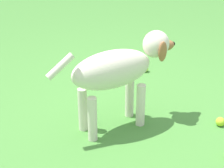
{
  "coord_description": "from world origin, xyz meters",
  "views": [
    {
      "loc": [
        0.87,
        -2.15,
        1.39
      ],
      "look_at": [
        -0.07,
        -0.18,
        0.34
      ],
      "focal_mm": 57.82,
      "sensor_mm": 36.0,
      "label": 1
    }
  ],
  "objects": [
    {
      "name": "ground",
      "position": [
        0.0,
        0.0,
        0.0
      ],
      "size": [
        14.0,
        14.0,
        0.0
      ],
      "primitive_type": "plane",
      "color": "#478438"
    },
    {
      "name": "dog",
      "position": [
        -0.04,
        -0.13,
        0.43
      ],
      "size": [
        0.6,
        0.82,
        0.65
      ],
      "rotation": [
        0.0,
        0.0,
        0.96
      ],
      "color": "silver",
      "rests_on": "ground"
    },
    {
      "name": "tennis_ball_0",
      "position": [
        -0.21,
        0.84,
        0.03
      ],
      "size": [
        0.07,
        0.07,
        0.07
      ],
      "primitive_type": "sphere",
      "color": "#C1D540",
      "rests_on": "ground"
    },
    {
      "name": "tennis_ball_2",
      "position": [
        0.62,
        0.17,
        0.03
      ],
      "size": [
        0.07,
        0.07,
        0.07
      ],
      "primitive_type": "sphere",
      "color": "#BFE22F",
      "rests_on": "ground"
    }
  ]
}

